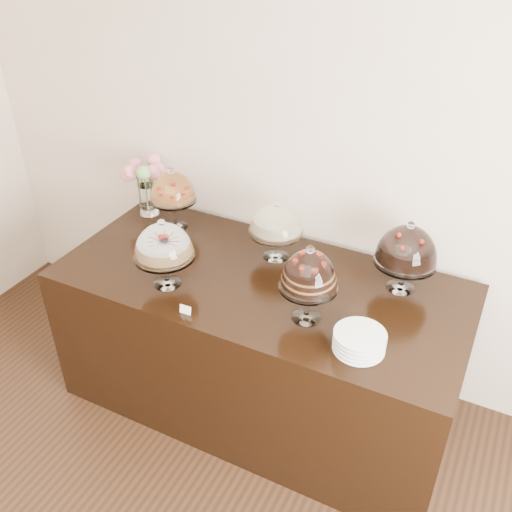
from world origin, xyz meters
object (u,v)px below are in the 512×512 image
at_px(cake_stand_sugar_sponge, 163,244).
at_px(cake_stand_cheesecake, 276,222).
at_px(cake_stand_choco_layer, 309,273).
at_px(flower_vase, 144,179).
at_px(cake_stand_dark_choco, 407,248).
at_px(display_counter, 260,343).
at_px(plate_stack, 359,342).
at_px(cake_stand_fruit_tart, 173,189).

xyz_separation_m(cake_stand_sugar_sponge, cake_stand_cheesecake, (0.40, 0.50, -0.02)).
bearing_deg(cake_stand_choco_layer, cake_stand_sugar_sponge, -174.95).
distance_m(cake_stand_sugar_sponge, flower_vase, 0.81).
xyz_separation_m(cake_stand_sugar_sponge, cake_stand_dark_choco, (1.11, 0.52, 0.00)).
bearing_deg(display_counter, plate_stack, -24.24).
relative_size(display_counter, cake_stand_sugar_sponge, 5.69).
height_order(cake_stand_choco_layer, plate_stack, cake_stand_choco_layer).
bearing_deg(display_counter, cake_stand_cheesecake, 95.59).
bearing_deg(cake_stand_sugar_sponge, cake_stand_dark_choco, 24.94).
distance_m(cake_stand_fruit_tart, flower_vase, 0.27).
relative_size(cake_stand_sugar_sponge, cake_stand_choco_layer, 0.94).
bearing_deg(cake_stand_choco_layer, plate_stack, -19.48).
bearing_deg(cake_stand_choco_layer, display_counter, 151.86).
bearing_deg(cake_stand_sugar_sponge, cake_stand_choco_layer, 5.05).
height_order(display_counter, flower_vase, flower_vase).
bearing_deg(flower_vase, cake_stand_sugar_sponge, -47.17).
bearing_deg(plate_stack, cake_stand_sugar_sponge, 177.96).
xyz_separation_m(cake_stand_choco_layer, cake_stand_dark_choco, (0.34, 0.45, -0.02)).
relative_size(display_counter, cake_stand_cheesecake, 6.32).
height_order(cake_stand_sugar_sponge, cake_stand_fruit_tart, cake_stand_fruit_tart).
bearing_deg(display_counter, cake_stand_dark_choco, 21.19).
bearing_deg(cake_stand_fruit_tart, cake_stand_dark_choco, -0.09).
height_order(display_counter, cake_stand_choco_layer, cake_stand_choco_layer).
bearing_deg(cake_stand_cheesecake, flower_vase, 174.12).
height_order(cake_stand_sugar_sponge, cake_stand_choco_layer, cake_stand_choco_layer).
xyz_separation_m(cake_stand_sugar_sponge, cake_stand_choco_layer, (0.76, 0.07, 0.02)).
xyz_separation_m(cake_stand_choco_layer, plate_stack, (0.30, -0.11, -0.21)).
height_order(flower_vase, plate_stack, flower_vase).
height_order(cake_stand_sugar_sponge, flower_vase, cake_stand_sugar_sponge).
bearing_deg(cake_stand_choco_layer, cake_stand_cheesecake, 130.47).
bearing_deg(cake_stand_choco_layer, cake_stand_dark_choco, 52.42).
distance_m(display_counter, plate_stack, 0.86).
relative_size(cake_stand_dark_choco, plate_stack, 1.73).
distance_m(cake_stand_sugar_sponge, cake_stand_cheesecake, 0.64).
distance_m(cake_stand_choco_layer, cake_stand_fruit_tart, 1.15).
distance_m(cake_stand_cheesecake, cake_stand_dark_choco, 0.71).
height_order(cake_stand_choco_layer, cake_stand_dark_choco, cake_stand_choco_layer).
distance_m(cake_stand_choco_layer, cake_stand_dark_choco, 0.57).
xyz_separation_m(cake_stand_sugar_sponge, flower_vase, (-0.55, 0.59, -0.01)).
distance_m(cake_stand_cheesecake, cake_stand_fruit_tart, 0.69).
relative_size(display_counter, cake_stand_choco_layer, 5.33).
xyz_separation_m(cake_stand_choco_layer, cake_stand_cheesecake, (-0.36, 0.43, -0.04)).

